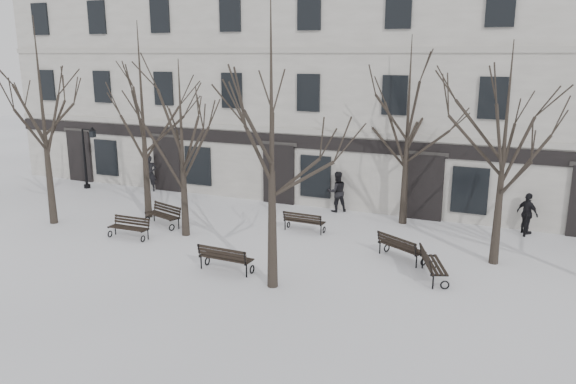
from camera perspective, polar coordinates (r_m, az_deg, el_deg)
The scene contains 20 objects.
ground at distance 19.35m, azimuth -1.16°, elevation -7.78°, with size 100.00×100.00×0.00m, color white.
building at distance 30.29m, azimuth 9.22°, elevation 10.63°, with size 40.40×10.20×11.40m.
tree_0 at distance 25.47m, azimuth -23.79°, elevation 8.80°, with size 6.04×6.04×8.63m.
tree_1 at distance 22.21m, azimuth -10.80°, elevation 6.42°, with size 4.87×4.87×6.96m.
tree_2 at distance 16.56m, azimuth -1.70°, elevation 8.28°, with size 6.18×6.18×8.83m.
tree_4 at distance 25.10m, azimuth -14.66°, elevation 9.25°, with size 5.94×5.94×8.49m.
tree_5 at distance 23.91m, azimuth 12.14°, elevation 8.29°, with size 5.53×5.53×7.90m.
tree_6 at distance 20.00m, azimuth 21.25°, elevation 6.05°, with size 5.31×5.31×7.58m.
bench_0 at distance 23.18m, azimuth -15.82°, elevation -3.42°, with size 1.69×0.65×0.84m.
bench_1 at distance 19.00m, azimuth -6.41°, elevation -6.63°, with size 1.90×0.75×0.94m.
bench_2 at distance 20.34m, azimuth 11.33°, elevation -5.46°, with size 1.89×1.47×0.92m.
bench_3 at distance 24.47m, azimuth -12.53°, elevation -2.23°, with size 1.90×1.16×0.91m.
bench_4 at distance 23.05m, azimuth 1.62°, elevation -2.96°, with size 1.73×0.68×0.86m.
bench_5 at distance 18.95m, azimuth 14.39°, elevation -7.08°, with size 1.27×1.93×0.93m.
lamp_post at distance 32.05m, azimuth -19.68°, elevation 3.74°, with size 1.06×0.39×3.37m.
bollard_a at distance 26.06m, azimuth -1.47°, elevation -0.85°, with size 0.12×0.12×0.96m.
bollard_b at distance 24.35m, azimuth 22.97°, elevation -3.04°, with size 0.12×0.12×0.96m.
pedestrian_a at distance 30.89m, azimuth -13.75°, elevation 0.11°, with size 0.70×0.46×1.92m, color black.
pedestrian_b at distance 26.24m, azimuth 4.95°, elevation -1.97°, with size 0.92×0.72×1.90m, color black.
pedestrian_c at distance 24.93m, azimuth 22.96°, elevation -3.90°, with size 1.00×0.41×1.70m, color black.
Camera 1 is at (7.51, -16.34, 7.14)m, focal length 35.00 mm.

